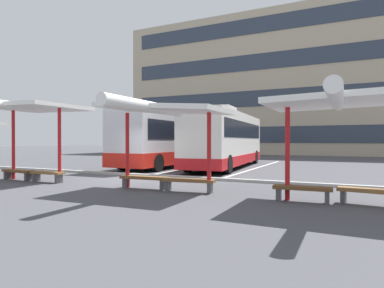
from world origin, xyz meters
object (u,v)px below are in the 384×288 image
(bench_6, at_px, (374,193))
(bench_4, at_px, (189,182))
(coach_bus_1, at_px, (227,139))
(bench_2, at_px, (47,174))
(bench_3, at_px, (144,179))
(waiting_shelter_1, at_px, (30,109))
(waiting_shelter_3, at_px, (337,103))
(coach_bus_0, at_px, (177,140))
(bench_1, at_px, (18,172))
(bench_5, at_px, (302,190))
(waiting_shelter_2, at_px, (162,110))

(bench_6, bearing_deg, bench_4, -179.64)
(coach_bus_1, relative_size, bench_2, 7.40)
(bench_2, distance_m, bench_3, 4.69)
(waiting_shelter_1, bearing_deg, coach_bus_1, 64.27)
(bench_2, height_order, waiting_shelter_3, waiting_shelter_3)
(coach_bus_0, relative_size, waiting_shelter_1, 2.52)
(bench_1, relative_size, bench_4, 1.01)
(bench_5, xyz_separation_m, bench_6, (1.80, 0.25, 0.01))
(coach_bus_1, bearing_deg, bench_2, -111.90)
(bench_3, bearing_deg, waiting_shelter_1, -176.61)
(coach_bus_1, height_order, waiting_shelter_2, coach_bus_1)
(waiting_shelter_2, relative_size, bench_5, 2.86)
(coach_bus_0, relative_size, bench_6, 6.75)
(coach_bus_1, xyz_separation_m, waiting_shelter_2, (1.36, -10.58, 0.97))
(bench_2, bearing_deg, bench_4, 1.66)
(bench_4, bearing_deg, bench_6, 0.36)
(waiting_shelter_1, height_order, bench_6, waiting_shelter_1)
(bench_2, xyz_separation_m, waiting_shelter_3, (11.08, -0.18, 2.42))
(bench_3, bearing_deg, bench_6, 0.12)
(waiting_shelter_2, height_order, waiting_shelter_3, waiting_shelter_2)
(waiting_shelter_1, distance_m, bench_3, 6.24)
(coach_bus_0, relative_size, bench_2, 7.87)
(coach_bus_0, bearing_deg, bench_4, -60.02)
(bench_3, distance_m, bench_6, 7.29)
(coach_bus_1, height_order, waiting_shelter_3, coach_bus_1)
(bench_1, bearing_deg, bench_5, 0.00)
(waiting_shelter_3, relative_size, bench_5, 2.86)
(bench_2, bearing_deg, coach_bus_0, 87.14)
(coach_bus_0, xyz_separation_m, bench_1, (-2.33, -10.54, -1.45))
(coach_bus_0, height_order, waiting_shelter_1, coach_bus_0)
(waiting_shelter_1, xyz_separation_m, bench_5, (11.08, 0.10, -2.77))
(bench_2, bearing_deg, bench_6, 1.07)
(waiting_shelter_1, relative_size, waiting_shelter_3, 1.06)
(coach_bus_0, xyz_separation_m, waiting_shelter_3, (10.55, -10.70, 0.97))
(waiting_shelter_2, xyz_separation_m, bench_5, (4.59, 0.04, -2.45))
(waiting_shelter_2, relative_size, bench_4, 2.52)
(coach_bus_0, bearing_deg, bench_1, -102.44)
(coach_bus_0, relative_size, bench_4, 6.77)
(bench_1, distance_m, waiting_shelter_2, 7.78)
(bench_2, bearing_deg, waiting_shelter_2, -0.64)
(waiting_shelter_1, bearing_deg, waiting_shelter_2, 0.55)
(bench_1, bearing_deg, waiting_shelter_1, -6.38)
(bench_4, xyz_separation_m, bench_6, (5.49, 0.03, 0.00))
(waiting_shelter_2, bearing_deg, bench_2, 179.36)
(coach_bus_0, relative_size, bench_3, 6.66)
(waiting_shelter_3, bearing_deg, coach_bus_0, 134.60)
(waiting_shelter_3, distance_m, bench_6, 2.61)
(coach_bus_1, xyz_separation_m, bench_1, (-6.03, -10.54, -1.48))
(waiting_shelter_2, bearing_deg, bench_6, 2.55)
(bench_4, xyz_separation_m, waiting_shelter_3, (4.59, -0.37, 2.41))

